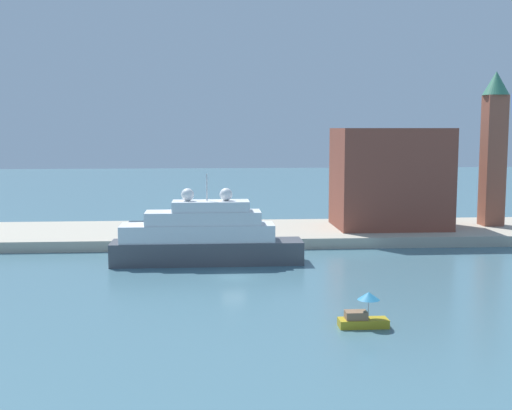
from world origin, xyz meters
The scene contains 9 objects.
ground centered at (0.00, 0.00, 0.00)m, with size 400.00×400.00×0.00m, color slate.
quay_dock centered at (0.00, 25.59, 0.73)m, with size 110.00×19.18×1.47m, color #B7AD99.
large_yacht centered at (-3.27, 7.84, 3.10)m, with size 22.90×4.79×10.83m.
small_motorboat centered at (9.85, -18.86, 1.09)m, with size 4.04×1.83×2.93m.
harbor_building centered at (24.31, 25.83, 8.85)m, with size 16.20×11.68×14.77m, color brown.
bell_tower centered at (40.35, 26.48, 14.02)m, with size 3.95×3.95×23.23m.
parked_car centered at (-12.66, 23.72, 2.11)m, with size 4.41×1.64×1.49m.
person_figure centered at (-6.78, 18.99, 2.28)m, with size 0.36×0.36×1.75m.
mooring_bollard centered at (-1.79, 16.95, 1.88)m, with size 0.54×0.54×0.83m, color black.
Camera 1 is at (-2.71, -70.55, 16.19)m, focal length 46.25 mm.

